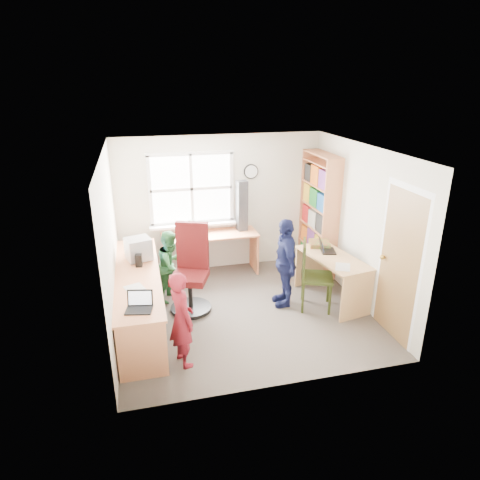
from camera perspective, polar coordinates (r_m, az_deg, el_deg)
The scene contains 19 objects.
room at distance 6.07m, azimuth 0.45°, elevation 0.99°, with size 3.64×3.44×2.44m.
l_desk at distance 5.88m, azimuth -11.32°, elevation -8.33°, with size 2.38×2.95×0.75m.
right_desk at distance 6.72m, azimuth 12.21°, elevation -3.80°, with size 0.81×1.35×0.73m.
bookshelf at distance 7.64m, azimuth 10.41°, elevation 3.14°, with size 0.30×1.02×2.10m.
swivel_chair at distance 6.39m, azimuth -6.54°, elevation -4.45°, with size 0.79×0.79×1.31m.
wooden_chair at distance 6.44m, azimuth 9.55°, elevation -4.33°, with size 0.59×0.59×1.05m.
crt_monitor at distance 6.45m, azimuth -13.37°, elevation -1.19°, with size 0.42×0.39×0.34m.
laptop_left at distance 5.17m, azimuth -13.26°, elevation -8.43°, with size 0.35×0.31×0.21m.
laptop_right at distance 6.81m, azimuth 11.30°, elevation -1.12°, with size 0.31×0.35×0.20m.
speaker_a at distance 6.26m, azimuth -13.35°, elevation -2.67°, with size 0.10×0.10×0.18m.
speaker_b at distance 6.80m, azimuth -13.88°, elevation -0.80°, with size 0.10×0.10×0.19m.
cd_tower at distance 7.45m, azimuth 0.25°, elevation 4.58°, with size 0.20×0.18×0.89m.
game_box at distance 7.03m, azimuth 10.55°, elevation -0.49°, with size 0.40×0.40×0.06m.
paper_a at distance 5.64m, azimuth -13.73°, elevation -6.41°, with size 0.33×0.39×0.00m.
paper_b at distance 6.32m, azimuth 13.54°, elevation -3.51°, with size 0.32×0.35×0.00m.
potted_plant at distance 7.28m, azimuth -7.14°, elevation 1.60°, with size 0.17×0.13×0.30m, color #2C6E36.
person_red at distance 5.18m, azimuth -7.79°, elevation -10.41°, with size 0.44×0.29×1.21m, color maroon.
person_green at distance 6.70m, azimuth -9.12°, elevation -3.37°, with size 0.54×0.42×1.12m, color #2C6E36.
person_navy at distance 6.44m, azimuth 6.01°, elevation -3.00°, with size 0.81×0.34×1.37m, color #161A45.
Camera 1 is at (-1.40, -5.44, 3.28)m, focal length 32.00 mm.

